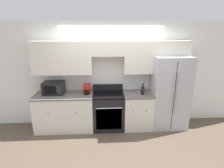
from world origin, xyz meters
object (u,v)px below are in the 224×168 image
(refrigerator, at_px, (169,92))
(bottle, at_px, (143,90))
(oven_range, at_px, (108,111))
(microwave, at_px, (54,88))

(refrigerator, distance_m, bottle, 0.71)
(bottle, bearing_deg, oven_range, 174.63)
(refrigerator, relative_size, bottle, 6.54)
(oven_range, relative_size, bottle, 3.84)
(refrigerator, relative_size, microwave, 3.65)
(oven_range, bearing_deg, bottle, -5.37)
(refrigerator, bearing_deg, microwave, 178.84)
(oven_range, bearing_deg, refrigerator, 1.58)
(refrigerator, bearing_deg, bottle, -170.20)
(oven_range, distance_m, refrigerator, 1.57)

